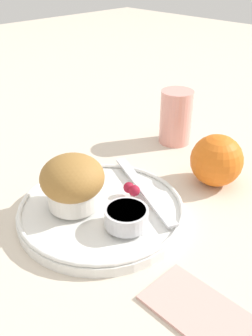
# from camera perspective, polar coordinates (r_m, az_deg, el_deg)

# --- Properties ---
(ground_plane) EXTENTS (3.00, 3.00, 0.00)m
(ground_plane) POSITION_cam_1_polar(r_m,az_deg,el_deg) (0.54, -1.10, -6.31)
(ground_plane) COLOR beige
(plate) EXTENTS (0.23, 0.23, 0.02)m
(plate) POSITION_cam_1_polar(r_m,az_deg,el_deg) (0.53, -3.75, -6.45)
(plate) COLOR white
(plate) RESTS_ON ground_plane
(muffin) EXTENTS (0.09, 0.09, 0.07)m
(muffin) POSITION_cam_1_polar(r_m,az_deg,el_deg) (0.50, -8.14, -2.15)
(muffin) COLOR silver
(muffin) RESTS_ON plate
(cream_ramekin) EXTENTS (0.06, 0.06, 0.02)m
(cream_ramekin) POSITION_cam_1_polar(r_m,az_deg,el_deg) (0.48, 0.07, -7.34)
(cream_ramekin) COLOR silver
(cream_ramekin) RESTS_ON plate
(berry_pair) EXTENTS (0.03, 0.02, 0.02)m
(berry_pair) POSITION_cam_1_polar(r_m,az_deg,el_deg) (0.54, 0.70, -3.15)
(berry_pair) COLOR maroon
(berry_pair) RESTS_ON plate
(butter_knife) EXTENTS (0.18, 0.09, 0.00)m
(butter_knife) POSITION_cam_1_polar(r_m,az_deg,el_deg) (0.55, 2.65, -3.11)
(butter_knife) COLOR silver
(butter_knife) RESTS_ON plate
(orange_fruit) EXTENTS (0.08, 0.08, 0.08)m
(orange_fruit) POSITION_cam_1_polar(r_m,az_deg,el_deg) (0.60, 13.63, 1.14)
(orange_fruit) COLOR orange
(orange_fruit) RESTS_ON ground_plane
(juice_glass) EXTENTS (0.06, 0.06, 0.10)m
(juice_glass) POSITION_cam_1_polar(r_m,az_deg,el_deg) (0.72, 7.61, 7.70)
(juice_glass) COLOR #E5998C
(juice_glass) RESTS_ON ground_plane
(folded_napkin) EXTENTS (0.12, 0.07, 0.01)m
(folded_napkin) POSITION_cam_1_polar(r_m,az_deg,el_deg) (0.42, 11.55, -20.69)
(folded_napkin) COLOR #D19E93
(folded_napkin) RESTS_ON ground_plane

